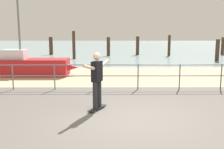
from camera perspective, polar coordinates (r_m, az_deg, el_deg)
name	(u,v)px	position (r m, az deg, el deg)	size (l,w,h in m)	color
ground_plane	(132,135)	(6.08, 4.52, -13.13)	(24.00, 10.00, 0.04)	#605B56
beach_strip	(120,76)	(13.80, 1.75, -0.26)	(24.00, 6.00, 0.04)	tan
sea_surface	(114,46)	(41.66, 0.37, 6.28)	(72.00, 50.00, 0.04)	#849EA3
railing_fence	(117,73)	(10.33, 1.16, 0.37)	(11.81, 0.05, 1.05)	slate
sailboat	(30,66)	(14.40, -17.75, 1.81)	(4.95, 1.41, 5.50)	#B21E23
skateboard	(97,108)	(7.80, -3.29, -7.43)	(0.54, 0.80, 0.08)	black
skateboarder	(97,77)	(7.58, -3.36, -0.55)	(0.74, 1.33, 1.65)	#26262B
groyne_post_0	(51,46)	(26.95, -13.37, 6.18)	(0.37, 0.37, 1.80)	#422D1E
groyne_post_1	(74,45)	(22.28, -8.45, 6.45)	(0.26, 0.26, 2.39)	#422D1E
groyne_post_2	(108,47)	(24.84, -0.81, 6.19)	(0.33, 0.33, 1.81)	#422D1E
groyne_post_3	(138,46)	(26.04, 5.69, 6.35)	(0.33, 0.33, 1.86)	#422D1E
groyne_post_4	(169,46)	(25.42, 12.55, 6.27)	(0.26, 0.26, 2.01)	#422D1E
groyne_post_5	(217,50)	(22.29, 22.32, 5.01)	(0.32, 0.32, 1.74)	#422D1E
groyne_post_6	(223,46)	(28.74, 23.33, 5.82)	(0.33, 0.33, 1.77)	#422D1E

